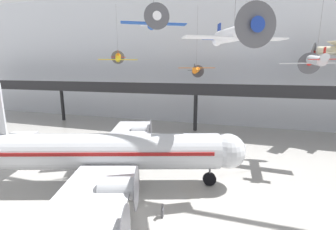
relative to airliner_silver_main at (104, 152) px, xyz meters
The scene contains 10 objects.
ground_plane 6.95m from the airliner_silver_main, 38.27° to the right, with size 260.00×260.00×0.00m, color #9E9B96.
hangar_back_wall 32.56m from the airliner_silver_main, 81.24° to the left, with size 140.00×3.00×27.86m.
mezzanine_walkway 23.02m from the airliner_silver_main, 78.05° to the left, with size 110.00×3.20×8.96m.
airliner_silver_main is the anchor object (origin of this frame).
suspended_plane_silver_racer 25.32m from the airliner_silver_main, 31.30° to the left, with size 7.45×6.09×10.82m.
suspended_plane_yellow_lowwing 20.73m from the airliner_silver_main, 113.92° to the left, with size 6.10×5.48×9.31m.
suspended_plane_white_twin 15.62m from the airliner_silver_main, 10.41° to the left, with size 8.24×7.30×8.95m.
suspended_plane_orange_highwing 23.18m from the airliner_silver_main, 76.73° to the left, with size 6.27×5.12×11.60m.
suspended_plane_blue_trainer 15.85m from the airliner_silver_main, 76.11° to the left, with size 7.32×6.49×6.33m.
info_sign_pedestal 8.07m from the airliner_silver_main, 23.45° to the right, with size 0.21×0.78×1.24m.
Camera 1 is at (7.08, -14.05, 11.24)m, focal length 24.00 mm.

